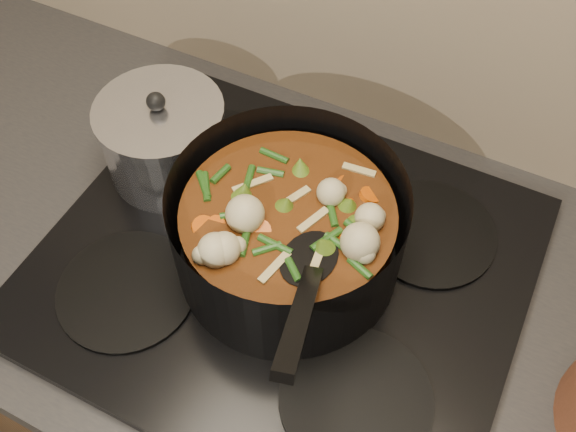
% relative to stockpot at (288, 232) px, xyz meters
% --- Properties ---
extents(counter, '(2.64, 0.64, 0.91)m').
position_rel_stockpot_xyz_m(counter, '(-0.01, -0.00, -0.54)').
color(counter, brown).
rests_on(counter, ground).
extents(stovetop, '(0.62, 0.54, 0.03)m').
position_rel_stockpot_xyz_m(stovetop, '(-0.01, -0.00, -0.08)').
color(stovetop, black).
rests_on(stovetop, counter).
extents(stockpot, '(0.31, 0.38, 0.21)m').
position_rel_stockpot_xyz_m(stockpot, '(0.00, 0.00, 0.00)').
color(stockpot, black).
rests_on(stockpot, stovetop).
extents(saucepan, '(0.18, 0.18, 0.15)m').
position_rel_stockpot_xyz_m(saucepan, '(-0.23, 0.07, -0.01)').
color(saucepan, silver).
rests_on(saucepan, stovetop).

